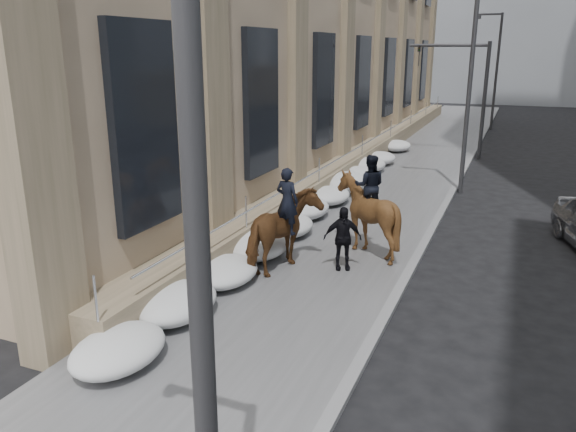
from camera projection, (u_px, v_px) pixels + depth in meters
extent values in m
plane|color=black|center=(239.00, 335.00, 11.53)|extent=(140.00, 140.00, 0.00)
cube|color=#515154|center=(365.00, 209.00, 20.36)|extent=(5.00, 80.00, 0.12)
cube|color=slate|center=(439.00, 217.00, 19.40)|extent=(0.24, 80.00, 0.12)
cube|color=brown|center=(373.00, 150.00, 29.93)|extent=(1.10, 44.00, 0.90)
cylinder|color=silver|center=(382.00, 134.00, 29.51)|extent=(0.06, 42.00, 0.06)
cube|color=black|center=(324.00, 90.00, 22.88)|extent=(0.20, 2.20, 4.50)
cube|color=gray|center=(446.00, 14.00, 74.59)|extent=(24.00, 12.00, 20.00)
cylinder|color=#2D2D30|center=(200.00, 288.00, 4.01)|extent=(0.18, 0.18, 8.00)
cylinder|color=#2D2D30|center=(469.00, 93.00, 21.71)|extent=(0.18, 0.18, 8.00)
cylinder|color=#2D2D30|center=(496.00, 73.00, 39.42)|extent=(0.18, 0.18, 8.00)
cube|color=#2D2D30|center=(490.00, 14.00, 38.59)|extent=(1.60, 0.15, 0.12)
cylinder|color=#2D2D30|center=(479.00, 17.00, 38.89)|extent=(0.24, 0.24, 0.30)
cylinder|color=#2D2D30|center=(484.00, 102.00, 29.04)|extent=(0.20, 0.20, 6.00)
cylinder|color=#2D2D30|center=(449.00, 45.00, 28.97)|extent=(4.00, 0.16, 0.16)
imported|color=black|center=(419.00, 55.00, 29.67)|extent=(0.18, 0.22, 1.10)
ellipsoid|color=silver|center=(177.00, 303.00, 11.93)|extent=(1.50, 2.10, 0.68)
ellipsoid|color=silver|center=(260.00, 244.00, 15.45)|extent=(1.60, 2.20, 0.72)
ellipsoid|color=silver|center=(307.00, 208.00, 19.03)|extent=(1.40, 2.00, 0.64)
ellipsoid|color=silver|center=(346.00, 182.00, 22.50)|extent=(1.70, 2.30, 0.76)
ellipsoid|color=silver|center=(369.00, 165.00, 26.09)|extent=(1.50, 2.10, 0.66)
imported|color=#4D2E17|center=(283.00, 233.00, 14.29)|extent=(1.51, 2.58, 2.05)
imported|color=black|center=(285.00, 201.00, 14.20)|extent=(0.69, 0.52, 1.72)
imported|color=#3F2612|center=(367.00, 215.00, 15.54)|extent=(2.23, 2.39, 2.22)
imported|color=black|center=(370.00, 186.00, 15.45)|extent=(0.97, 0.84, 1.72)
imported|color=black|center=(342.00, 238.00, 14.44)|extent=(1.06, 0.78, 1.68)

